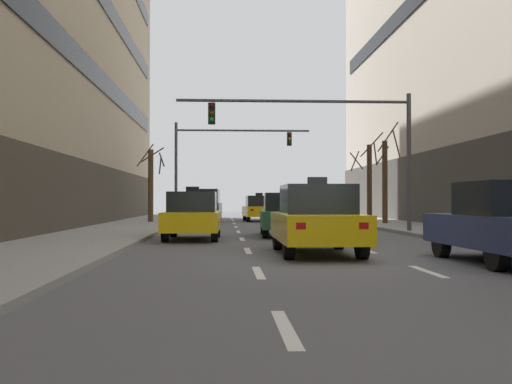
{
  "coord_description": "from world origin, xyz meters",
  "views": [
    {
      "loc": [
        -2.26,
        -14.47,
        1.34
      ],
      "look_at": [
        -0.31,
        21.99,
        1.85
      ],
      "focal_mm": 43.3,
      "sensor_mm": 36.0,
      "label": 1
    }
  ],
  "objects_px": {
    "street_tree_2": "(369,181)",
    "taxi_driving_2": "(259,209)",
    "taxi_driving_4": "(316,220)",
    "street_tree_1": "(385,179)",
    "car_driving_0": "(285,215)",
    "street_tree_0": "(151,184)",
    "car_driving_3": "(206,206)",
    "traffic_signal_0": "(333,132)",
    "car_parked_1": "(506,223)",
    "traffic_signal_1": "(218,153)",
    "taxi_driving_1": "(193,216)"
  },
  "relations": [
    {
      "from": "car_driving_3",
      "to": "traffic_signal_1",
      "type": "height_order",
      "value": "traffic_signal_1"
    },
    {
      "from": "taxi_driving_2",
      "to": "street_tree_0",
      "type": "height_order",
      "value": "street_tree_0"
    },
    {
      "from": "traffic_signal_0",
      "to": "traffic_signal_1",
      "type": "relative_size",
      "value": 1.11
    },
    {
      "from": "car_driving_3",
      "to": "traffic_signal_0",
      "type": "xyz_separation_m",
      "value": [
        5.42,
        -14.8,
        3.06
      ]
    },
    {
      "from": "taxi_driving_1",
      "to": "car_driving_3",
      "type": "height_order",
      "value": "car_driving_3"
    },
    {
      "from": "traffic_signal_1",
      "to": "car_driving_3",
      "type": "bearing_deg",
      "value": 143.59
    },
    {
      "from": "taxi_driving_4",
      "to": "traffic_signal_1",
      "type": "height_order",
      "value": "traffic_signal_1"
    },
    {
      "from": "car_driving_0",
      "to": "street_tree_1",
      "type": "distance_m",
      "value": 11.41
    },
    {
      "from": "taxi_driving_1",
      "to": "traffic_signal_1",
      "type": "xyz_separation_m",
      "value": [
        0.7,
        17.42,
        3.54
      ]
    },
    {
      "from": "taxi_driving_4",
      "to": "car_parked_1",
      "type": "height_order",
      "value": "taxi_driving_4"
    },
    {
      "from": "traffic_signal_0",
      "to": "street_tree_0",
      "type": "bearing_deg",
      "value": 127.9
    },
    {
      "from": "traffic_signal_1",
      "to": "street_tree_2",
      "type": "relative_size",
      "value": 1.6
    },
    {
      "from": "car_driving_0",
      "to": "traffic_signal_0",
      "type": "relative_size",
      "value": 0.47
    },
    {
      "from": "car_driving_3",
      "to": "street_tree_1",
      "type": "xyz_separation_m",
      "value": [
        9.69,
        -6.68,
        1.47
      ]
    },
    {
      "from": "taxi_driving_2",
      "to": "street_tree_1",
      "type": "distance_m",
      "value": 9.84
    },
    {
      "from": "street_tree_1",
      "to": "car_driving_3",
      "type": "bearing_deg",
      "value": 145.41
    },
    {
      "from": "taxi_driving_4",
      "to": "street_tree_1",
      "type": "bearing_deg",
      "value": 69.85
    },
    {
      "from": "taxi_driving_1",
      "to": "street_tree_0",
      "type": "distance_m",
      "value": 14.41
    },
    {
      "from": "street_tree_0",
      "to": "car_driving_3",
      "type": "bearing_deg",
      "value": 52.35
    },
    {
      "from": "street_tree_2",
      "to": "taxi_driving_2",
      "type": "bearing_deg",
      "value": 148.47
    },
    {
      "from": "car_parked_1",
      "to": "street_tree_1",
      "type": "height_order",
      "value": "street_tree_1"
    },
    {
      "from": "taxi_driving_2",
      "to": "traffic_signal_0",
      "type": "height_order",
      "value": "traffic_signal_0"
    },
    {
      "from": "car_parked_1",
      "to": "street_tree_0",
      "type": "bearing_deg",
      "value": 114.26
    },
    {
      "from": "traffic_signal_0",
      "to": "street_tree_2",
      "type": "bearing_deg",
      "value": 69.98
    },
    {
      "from": "car_driving_3",
      "to": "car_parked_1",
      "type": "bearing_deg",
      "value": -74.99
    },
    {
      "from": "car_driving_3",
      "to": "street_tree_2",
      "type": "xyz_separation_m",
      "value": [
        9.65,
        -3.19,
        1.48
      ]
    },
    {
      "from": "traffic_signal_1",
      "to": "street_tree_2",
      "type": "distance_m",
      "value": 9.51
    },
    {
      "from": "car_driving_3",
      "to": "traffic_signal_0",
      "type": "distance_m",
      "value": 16.06
    },
    {
      "from": "car_driving_0",
      "to": "car_driving_3",
      "type": "bearing_deg",
      "value": 101.96
    },
    {
      "from": "traffic_signal_0",
      "to": "street_tree_0",
      "type": "height_order",
      "value": "traffic_signal_0"
    },
    {
      "from": "car_driving_3",
      "to": "traffic_signal_1",
      "type": "relative_size",
      "value": 0.51
    },
    {
      "from": "car_parked_1",
      "to": "taxi_driving_1",
      "type": "bearing_deg",
      "value": 129.97
    },
    {
      "from": "traffic_signal_1",
      "to": "taxi_driving_4",
      "type": "bearing_deg",
      "value": -83.47
    },
    {
      "from": "street_tree_0",
      "to": "car_driving_0",
      "type": "bearing_deg",
      "value": -62.02
    },
    {
      "from": "car_driving_0",
      "to": "traffic_signal_0",
      "type": "height_order",
      "value": "traffic_signal_0"
    },
    {
      "from": "car_driving_3",
      "to": "street_tree_1",
      "type": "distance_m",
      "value": 11.87
    },
    {
      "from": "car_driving_0",
      "to": "taxi_driving_4",
      "type": "bearing_deg",
      "value": -90.08
    },
    {
      "from": "taxi_driving_4",
      "to": "street_tree_1",
      "type": "relative_size",
      "value": 0.85
    },
    {
      "from": "taxi_driving_1",
      "to": "taxi_driving_4",
      "type": "xyz_separation_m",
      "value": [
        3.37,
        -5.93,
        0.05
      ]
    },
    {
      "from": "traffic_signal_1",
      "to": "street_tree_2",
      "type": "height_order",
      "value": "traffic_signal_1"
    },
    {
      "from": "taxi_driving_2",
      "to": "traffic_signal_1",
      "type": "bearing_deg",
      "value": -155.85
    },
    {
      "from": "car_driving_3",
      "to": "street_tree_0",
      "type": "bearing_deg",
      "value": -127.65
    },
    {
      "from": "traffic_signal_0",
      "to": "street_tree_0",
      "type": "relative_size",
      "value": 2.09
    },
    {
      "from": "car_parked_1",
      "to": "street_tree_0",
      "type": "xyz_separation_m",
      "value": [
        -10.1,
        22.41,
        1.44
      ]
    },
    {
      "from": "taxi_driving_1",
      "to": "traffic_signal_0",
      "type": "relative_size",
      "value": 0.47
    },
    {
      "from": "taxi_driving_4",
      "to": "street_tree_1",
      "type": "xyz_separation_m",
      "value": [
        6.3,
        17.18,
        1.64
      ]
    },
    {
      "from": "street_tree_0",
      "to": "street_tree_1",
      "type": "distance_m",
      "value": 13.02
    },
    {
      "from": "car_driving_3",
      "to": "car_parked_1",
      "type": "height_order",
      "value": "car_driving_3"
    },
    {
      "from": "street_tree_1",
      "to": "car_driving_0",
      "type": "bearing_deg",
      "value": -123.91
    },
    {
      "from": "taxi_driving_2",
      "to": "taxi_driving_4",
      "type": "relative_size",
      "value": 0.97
    }
  ]
}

